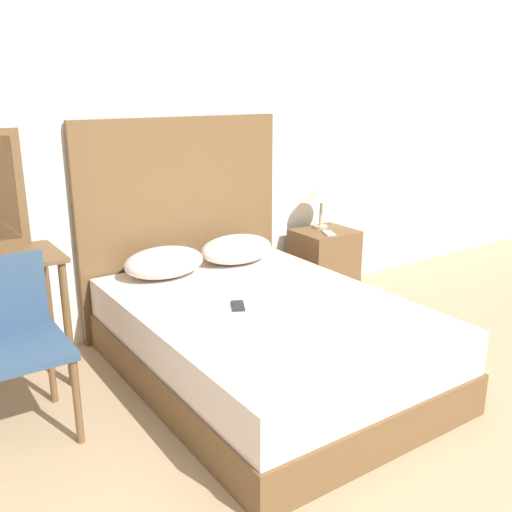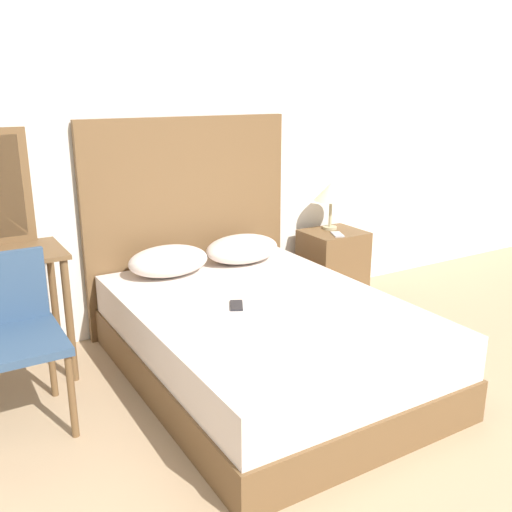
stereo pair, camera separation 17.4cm
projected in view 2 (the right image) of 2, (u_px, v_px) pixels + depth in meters
The scene contains 10 objects.
wall_back at pixel (198, 130), 3.92m from camera, with size 10.00×0.06×2.70m.
bed at pixel (265, 340), 3.30m from camera, with size 1.42×1.95×0.47m.
headboard at pixel (189, 223), 3.98m from camera, with size 1.49×0.05×1.45m.
pillow_left at pixel (168, 261), 3.68m from camera, with size 0.53×0.37×0.19m.
pillow_right at pixel (242, 249), 3.95m from camera, with size 0.53×0.37×0.19m.
phone_on_bed at pixel (236, 305), 3.17m from camera, with size 0.13×0.17×0.01m.
nightstand at pixel (332, 267), 4.47m from camera, with size 0.44×0.39×0.57m.
table_lamp at pixel (331, 192), 4.38m from camera, with size 0.27×0.27×0.37m.
phone_on_nightstand at pixel (337, 234), 4.28m from camera, with size 0.12×0.17×0.01m.
chair at pixel (7, 328), 2.79m from camera, with size 0.49×0.51×0.85m.
Camera 2 is at (-1.72, -1.02, 1.65)m, focal length 40.00 mm.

